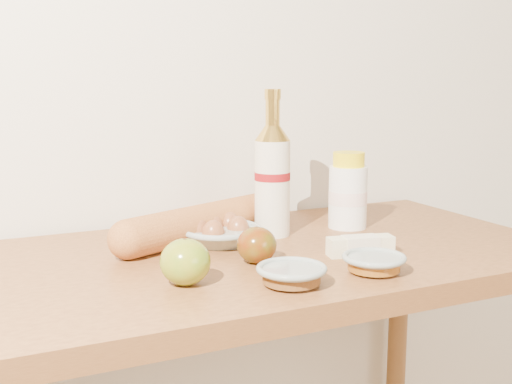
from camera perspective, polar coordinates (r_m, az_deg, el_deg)
back_wall at (r=1.47m, az=-6.11°, el=13.09°), size 3.50×0.02×2.60m
table at (r=1.25m, az=-0.60°, el=-10.87°), size 1.20×0.60×0.90m
bourbon_bottle at (r=1.31m, az=1.46°, el=1.35°), size 0.09×0.09×0.30m
cream_bottle at (r=1.40m, az=8.18°, el=-0.07°), size 0.10×0.10×0.17m
egg_bowl at (r=1.26m, az=-3.20°, el=-3.65°), size 0.19×0.19×0.06m
baguette at (r=1.29m, az=-4.76°, el=-2.70°), size 0.44×0.24×0.07m
apple_yellowgreen at (r=1.02m, az=-6.31°, el=-6.19°), size 0.09×0.09×0.07m
apple_redgreen_right at (r=1.13m, az=0.06°, el=-4.73°), size 0.09×0.09×0.07m
sugar_bowl at (r=1.02m, az=3.17°, el=-7.35°), size 0.14×0.14×0.03m
syrup_bowl at (r=1.10m, az=10.44°, el=-6.22°), size 0.11×0.11×0.03m
butter_stick at (r=1.20m, az=9.27°, el=-4.75°), size 0.13×0.06×0.04m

